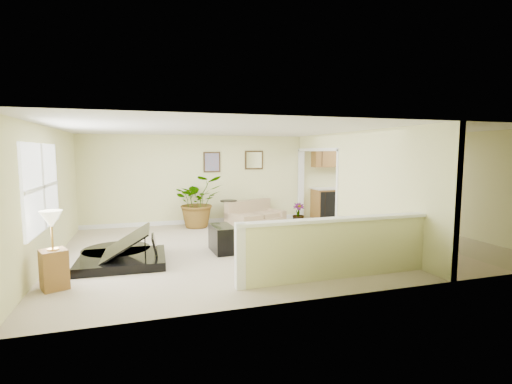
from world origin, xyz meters
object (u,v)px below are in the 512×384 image
object	(u,v)px
loveseat	(255,213)
palm_plant	(198,202)
piano_bench	(222,239)
lamp_stand	(53,256)
small_plant	(298,215)
accent_table	(229,209)
piano	(120,231)

from	to	relation	value
loveseat	palm_plant	distance (m)	1.61
piano_bench	palm_plant	bearing A→B (deg)	92.18
lamp_stand	piano_bench	bearing A→B (deg)	24.94
piano_bench	palm_plant	size ratio (longest dim) A/B	0.57
small_plant	lamp_stand	size ratio (longest dim) A/B	0.51
piano_bench	loveseat	bearing A→B (deg)	59.46
piano_bench	accent_table	size ratio (longest dim) A/B	1.17
piano	small_plant	distance (m)	5.24
palm_plant	accent_table	bearing A→B (deg)	3.44
palm_plant	small_plant	xyz separation A→B (m)	(2.77, -0.41, -0.44)
piano_bench	loveseat	distance (m)	2.87
piano_bench	loveseat	size ratio (longest dim) A/B	0.43
piano	lamp_stand	xyz separation A→B (m)	(-0.87, -1.14, -0.10)
piano_bench	palm_plant	world-z (taller)	palm_plant
loveseat	small_plant	bearing A→B (deg)	-33.82
small_plant	accent_table	bearing A→B (deg)	166.45
piano	loveseat	distance (m)	4.33
loveseat	palm_plant	world-z (taller)	palm_plant
palm_plant	small_plant	size ratio (longest dim) A/B	2.38
accent_table	small_plant	bearing A→B (deg)	-13.55
loveseat	lamp_stand	xyz separation A→B (m)	(-4.28, -3.78, 0.16)
loveseat	palm_plant	xyz separation A→B (m)	(-1.56, 0.20, 0.36)
accent_table	lamp_stand	xyz separation A→B (m)	(-3.58, -4.03, 0.06)
accent_table	loveseat	bearing A→B (deg)	-19.86
piano_bench	lamp_stand	bearing A→B (deg)	-155.06
palm_plant	small_plant	bearing A→B (deg)	-8.42
piano	accent_table	world-z (taller)	piano
loveseat	piano_bench	bearing A→B (deg)	-144.63
piano_bench	small_plant	distance (m)	3.50
piano_bench	accent_table	bearing A→B (deg)	74.49
loveseat	lamp_stand	bearing A→B (deg)	-162.63
accent_table	piano	bearing A→B (deg)	-133.13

